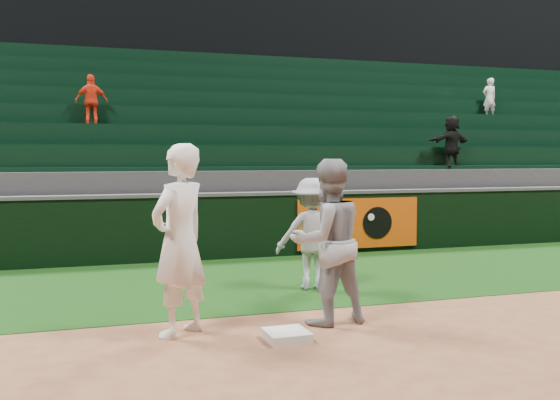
{
  "coord_description": "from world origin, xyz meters",
  "views": [
    {
      "loc": [
        -2.27,
        -6.33,
        1.93
      ],
      "look_at": [
        0.48,
        2.3,
        1.3
      ],
      "focal_mm": 40.0,
      "sensor_mm": 36.0,
      "label": 1
    }
  ],
  "objects_px": {
    "first_baseman": "(179,240)",
    "base_coach": "(312,234)",
    "baserunner": "(327,242)",
    "first_base": "(287,335)"
  },
  "relations": [
    {
      "from": "first_baseman",
      "to": "base_coach",
      "type": "xyz_separation_m",
      "value": [
        2.18,
        1.76,
        -0.22
      ]
    },
    {
      "from": "baserunner",
      "to": "base_coach",
      "type": "distance_m",
      "value": 1.87
    },
    {
      "from": "first_base",
      "to": "baserunner",
      "type": "distance_m",
      "value": 1.22
    },
    {
      "from": "first_base",
      "to": "first_baseman",
      "type": "bearing_deg",
      "value": 152.88
    },
    {
      "from": "first_baseman",
      "to": "base_coach",
      "type": "bearing_deg",
      "value": 179.97
    },
    {
      "from": "first_baseman",
      "to": "baserunner",
      "type": "xyz_separation_m",
      "value": [
        1.7,
        -0.04,
        -0.08
      ]
    },
    {
      "from": "first_base",
      "to": "base_coach",
      "type": "xyz_separation_m",
      "value": [
        1.14,
        2.3,
        0.77
      ]
    },
    {
      "from": "first_base",
      "to": "base_coach",
      "type": "relative_size",
      "value": 0.27
    },
    {
      "from": "first_base",
      "to": "first_baseman",
      "type": "height_order",
      "value": "first_baseman"
    },
    {
      "from": "base_coach",
      "to": "first_base",
      "type": "bearing_deg",
      "value": 75.62
    }
  ]
}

